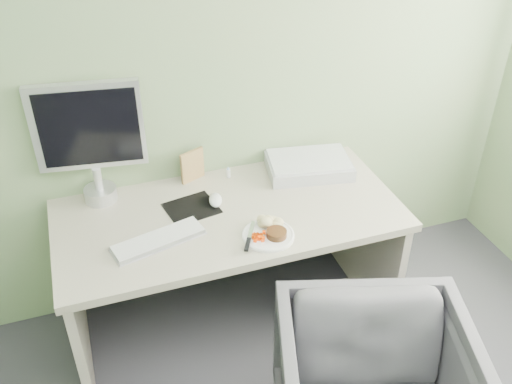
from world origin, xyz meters
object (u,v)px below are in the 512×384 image
object	(u,v)px
desk	(230,242)
scanner	(309,166)
monitor	(90,137)
plate	(268,235)

from	to	relation	value
desk	scanner	xyz separation A→B (m)	(0.49, 0.21, 0.22)
scanner	monitor	distance (m)	1.09
desk	plate	distance (m)	0.32
desk	monitor	bearing A→B (deg)	150.12
desk	monitor	distance (m)	0.82
desk	monitor	world-z (taller)	monitor
desk	plate	world-z (taller)	plate
monitor	scanner	bearing A→B (deg)	2.25
desk	scanner	size ratio (longest dim) A/B	3.81
desk	monitor	xyz separation A→B (m)	(-0.55, 0.32, 0.51)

